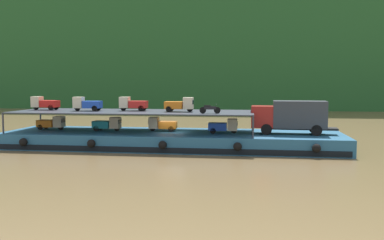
% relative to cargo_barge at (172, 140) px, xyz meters
% --- Properties ---
extents(ground_plane, '(400.00, 400.00, 0.00)m').
position_rel_cargo_barge_xyz_m(ground_plane, '(-0.00, 0.03, -0.75)').
color(ground_plane, brown).
extents(hillside_far_bank, '(148.04, 36.98, 36.37)m').
position_rel_cargo_barge_xyz_m(hillside_far_bank, '(-0.00, 73.72, 19.74)').
color(hillside_far_bank, '#235628').
rests_on(hillside_far_bank, ground).
extents(cargo_barge, '(32.58, 8.57, 1.50)m').
position_rel_cargo_barge_xyz_m(cargo_barge, '(0.00, 0.00, 0.00)').
color(cargo_barge, '#23567A').
rests_on(cargo_barge, ground).
extents(covered_lorry, '(7.92, 2.56, 3.10)m').
position_rel_cargo_barge_xyz_m(covered_lorry, '(11.31, 0.05, 2.44)').
color(covered_lorry, maroon).
rests_on(covered_lorry, cargo_barge).
extents(cargo_rack, '(23.38, 7.18, 2.00)m').
position_rel_cargo_barge_xyz_m(cargo_rack, '(-3.80, 0.03, 2.69)').
color(cargo_rack, '#2D333D').
rests_on(cargo_rack, cargo_barge).
extents(mini_truck_lower_stern, '(2.78, 1.27, 1.38)m').
position_rel_cargo_barge_xyz_m(mini_truck_lower_stern, '(-12.56, 0.45, 1.44)').
color(mini_truck_lower_stern, orange).
rests_on(mini_truck_lower_stern, cargo_barge).
extents(mini_truck_lower_aft, '(2.78, 1.28, 1.38)m').
position_rel_cargo_barge_xyz_m(mini_truck_lower_aft, '(-6.51, 0.12, 1.44)').
color(mini_truck_lower_aft, teal).
rests_on(mini_truck_lower_aft, cargo_barge).
extents(mini_truck_lower_mid, '(2.76, 1.23, 1.38)m').
position_rel_cargo_barge_xyz_m(mini_truck_lower_mid, '(-1.03, 0.59, 1.44)').
color(mini_truck_lower_mid, orange).
rests_on(mini_truck_lower_mid, cargo_barge).
extents(mini_truck_lower_fore, '(2.75, 1.22, 1.38)m').
position_rel_cargo_barge_xyz_m(mini_truck_lower_fore, '(5.07, -0.28, 1.44)').
color(mini_truck_lower_fore, '#1E47B7').
rests_on(mini_truck_lower_fore, cargo_barge).
extents(mini_truck_upper_stern, '(2.77, 1.25, 1.38)m').
position_rel_cargo_barge_xyz_m(mini_truck_upper_stern, '(-13.36, 0.68, 3.44)').
color(mini_truck_upper_stern, red).
rests_on(mini_truck_upper_stern, cargo_rack).
extents(mini_truck_upper_mid, '(2.77, 1.25, 1.38)m').
position_rel_cargo_barge_xyz_m(mini_truck_upper_mid, '(-8.48, -0.16, 3.44)').
color(mini_truck_upper_mid, '#1E47B7').
rests_on(mini_truck_upper_mid, cargo_rack).
extents(mini_truck_upper_fore, '(2.74, 1.20, 1.38)m').
position_rel_cargo_barge_xyz_m(mini_truck_upper_fore, '(-4.01, 0.63, 3.44)').
color(mini_truck_upper_fore, red).
rests_on(mini_truck_upper_fore, cargo_rack).
extents(mini_truck_upper_bow, '(2.75, 1.22, 1.38)m').
position_rel_cargo_barge_xyz_m(mini_truck_upper_bow, '(0.85, -0.20, 3.44)').
color(mini_truck_upper_bow, orange).
rests_on(mini_truck_upper_bow, cargo_rack).
extents(motorcycle_upper_port, '(1.90, 0.55, 0.87)m').
position_rel_cargo_barge_xyz_m(motorcycle_upper_port, '(3.93, -2.12, 3.18)').
color(motorcycle_upper_port, black).
rests_on(motorcycle_upper_port, cargo_rack).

